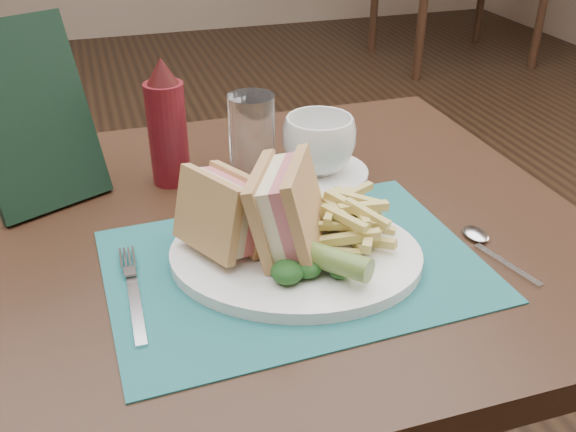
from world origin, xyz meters
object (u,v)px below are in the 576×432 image
Objects in this scene: placemat at (294,265)px; saucer at (318,173)px; coffee_cup at (319,144)px; drinking_glass at (252,139)px; table_main at (251,422)px; ketchup_bottle at (167,122)px; check_presenter at (31,116)px; sandwich_half_a at (208,218)px; plate at (296,255)px; sandwich_half_b at (269,206)px.

placemat is 2.89× the size of saucer.
drinking_glass is (-0.10, 0.02, 0.01)m from coffee_cup.
placemat is 0.24m from drinking_glass.
table_main is 0.39m from placemat.
check_presenter is (-0.18, -0.00, 0.03)m from ketchup_bottle.
saucer is (0.20, 0.19, -0.06)m from sandwich_half_a.
sandwich_half_a is 0.28m from saucer.
plate is at bearing -67.66° from check_presenter.
sandwich_half_a is at bearing -117.06° from drinking_glass.
sandwich_half_a is 0.53× the size of ketchup_bottle.
plate is at bearing -67.18° from ketchup_bottle.
sandwich_half_a reaches higher than saucer.
sandwich_half_a is (-0.06, -0.09, 0.44)m from table_main.
placemat is 0.12m from sandwich_half_a.
ketchup_bottle reaches higher than table_main.
sandwich_half_a is 0.31m from check_presenter.
check_presenter reaches higher than table_main.
plate is at bearing -116.53° from coffee_cup.
placemat is 0.01m from plate.
placemat is 3.78× the size of sandwich_half_b.
ketchup_bottle is (-0.21, 0.05, 0.04)m from coffee_cup.
saucer is at bearing 83.81° from sandwich_half_b.
sandwich_half_a is 0.28m from coffee_cup.
table_main is 7.84× the size of sandwich_half_b.
table_main is 6.92× the size of drinking_glass.
table_main is 9.11× the size of sandwich_half_a.
ketchup_bottle reaches higher than saucer.
check_presenter is (-0.39, 0.05, 0.12)m from saucer.
table_main is 4.84× the size of ketchup_bottle.
sandwich_half_a is 0.39× the size of check_presenter.
sandwich_half_b is 0.62× the size of ketchup_bottle.
sandwich_half_a is at bearing -77.47° from check_presenter.
saucer is at bearing -32.83° from check_presenter.
saucer is at bearing -13.40° from ketchup_bottle.
table_main is at bearing 26.87° from sandwich_half_a.
ketchup_bottle is at bearing 64.41° from sandwich_half_a.
saucer is at bearing 14.87° from sandwich_half_a.
drinking_glass reaches higher than sandwich_half_a.
plate is 0.07m from sandwich_half_b.
sandwich_half_a is at bearing -137.15° from coffee_cup.
check_presenter is at bearing 164.33° from sandwich_half_b.
plate is 0.29m from ketchup_bottle.
ketchup_bottle reaches higher than coffee_cup.
sandwich_half_b is 0.24m from coffee_cup.
ketchup_bottle is (-0.12, 0.03, 0.03)m from drinking_glass.
ketchup_bottle reaches higher than sandwich_half_b.
placemat is at bearing -116.70° from coffee_cup.
sandwich_half_b is (-0.03, 0.01, 0.06)m from plate.
sandwich_half_a reaches higher than plate.
check_presenter is (-0.19, 0.24, 0.06)m from sandwich_half_a.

